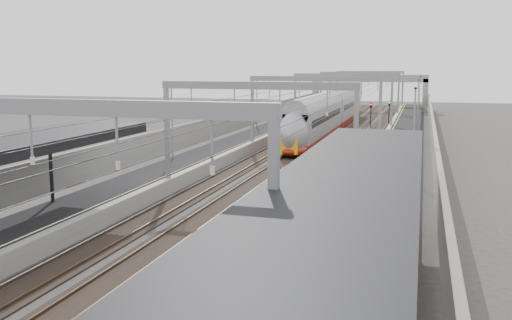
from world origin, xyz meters
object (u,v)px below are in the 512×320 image
Objects in this scene: bench at (377,303)px; signal_green at (310,110)px; train at (329,116)px; overbridge at (369,83)px.

bench is 65.06m from signal_green.
signal_green is at bearing 119.68° from train.
overbridge is 11.47× the size of bench.
overbridge is 0.44× the size of train.
train is 57.95m from bench.
bench is at bearing -84.61° from overbridge.
signal_green reaches higher than bench.
train reaches higher than signal_green.
overbridge is 6.33× the size of signal_green.
train is at bearing -92.18° from overbridge.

